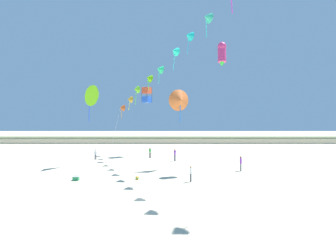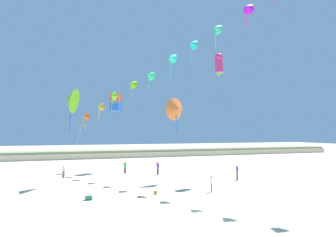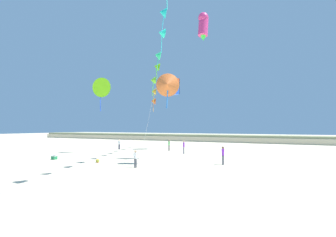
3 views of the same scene
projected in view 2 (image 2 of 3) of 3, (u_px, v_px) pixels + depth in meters
The scene contains 14 objects.
ground_plane at pixel (207, 208), 22.08m from camera, with size 240.00×240.00×0.00m, color beige.
dune_ridge at pixel (108, 154), 67.80m from camera, with size 120.00×8.03×1.63m.
person_near_left at pixel (158, 167), 39.60m from camera, with size 0.34×0.58×1.74m.
person_near_right at pixel (211, 183), 28.03m from camera, with size 0.31×0.51×1.53m.
person_mid_center at pixel (125, 166), 41.13m from camera, with size 0.45×0.45×1.60m.
person_far_left at pixel (63, 171), 36.89m from camera, with size 0.55×0.21×1.58m.
person_far_right at pixel (237, 172), 35.11m from camera, with size 0.23×0.60×1.71m.
kite_banner_string at pixel (171, 59), 34.77m from camera, with size 20.27×26.23×20.62m.
large_kite_low_lead at pixel (219, 64), 35.45m from camera, with size 1.04×1.31×2.86m.
large_kite_mid_trail at pixel (177, 109), 34.85m from camera, with size 2.83×1.93×4.04m.
large_kite_high_solo at pixel (71, 100), 32.79m from camera, with size 2.32×3.06×4.82m.
large_kite_outer_drift at pixel (116, 102), 44.47m from camera, with size 1.73×1.73×2.58m.
beach_cooler at pixel (89, 197), 24.80m from camera, with size 0.58×0.41×0.46m.
beach_ball at pixel (156, 192), 27.10m from camera, with size 0.36×0.36×0.36m.
Camera 2 is at (-10.30, -20.07, 5.59)m, focal length 32.00 mm.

